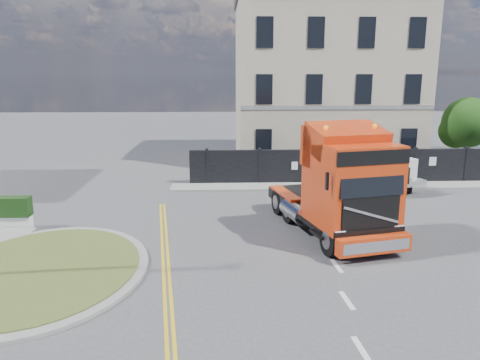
{
  "coord_description": "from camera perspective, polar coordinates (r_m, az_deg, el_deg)",
  "views": [
    {
      "loc": [
        -1.1,
        -17.19,
        6.29
      ],
      "look_at": [
        -0.37,
        2.3,
        1.8
      ],
      "focal_mm": 35.0,
      "sensor_mm": 36.0,
      "label": 1
    }
  ],
  "objects": [
    {
      "name": "traffic_island",
      "position": [
        16.57,
        -23.19,
        -10.14
      ],
      "size": [
        6.8,
        6.8,
        0.17
      ],
      "color": "gray",
      "rests_on": "ground"
    },
    {
      "name": "ground",
      "position": [
        18.34,
        1.44,
        -7.1
      ],
      "size": [
        120.0,
        120.0,
        0.0
      ],
      "primitive_type": "plane",
      "color": "#424244",
      "rests_on": "ground"
    },
    {
      "name": "georgian_building",
      "position": [
        34.43,
        9.98,
        11.92
      ],
      "size": [
        12.3,
        10.3,
        12.8
      ],
      "color": "beige",
      "rests_on": "ground"
    },
    {
      "name": "tree",
      "position": [
        33.29,
        25.74,
        6.1
      ],
      "size": [
        3.2,
        3.2,
        4.8
      ],
      "color": "#382619",
      "rests_on": "ground"
    },
    {
      "name": "pavement_far",
      "position": [
        27.0,
        13.17,
        -0.72
      ],
      "size": [
        20.0,
        1.6,
        0.12
      ],
      "primitive_type": "cube",
      "color": "gray",
      "rests_on": "ground"
    },
    {
      "name": "flatbed_pickup",
      "position": [
        26.39,
        17.56,
        0.89
      ],
      "size": [
        3.62,
        5.14,
        1.94
      ],
      "rotation": [
        0.0,
        0.0,
        0.43
      ],
      "color": "slate",
      "rests_on": "ground"
    },
    {
      "name": "truck",
      "position": [
        18.23,
        12.31,
        -1.12
      ],
      "size": [
        4.32,
        7.69,
        4.35
      ],
      "rotation": [
        0.0,
        0.0,
        0.24
      ],
      "color": "black",
      "rests_on": "ground"
    },
    {
      "name": "hoarding_fence",
      "position": [
        27.79,
        13.89,
        1.61
      ],
      "size": [
        18.8,
        0.25,
        2.0
      ],
      "color": "black",
      "rests_on": "ground"
    }
  ]
}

